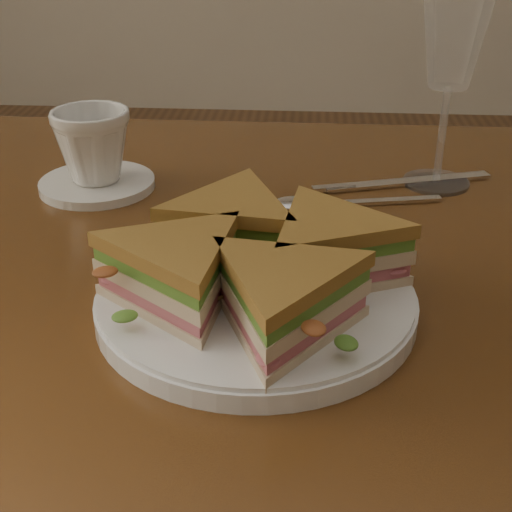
% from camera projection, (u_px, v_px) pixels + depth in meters
% --- Properties ---
extents(table, '(1.20, 0.80, 0.75)m').
position_uv_depth(table, '(275.00, 337.00, 0.72)').
color(table, '#3B200D').
rests_on(table, ground).
extents(plate, '(0.26, 0.26, 0.02)m').
position_uv_depth(plate, '(256.00, 302.00, 0.58)').
color(plate, white).
rests_on(plate, table).
extents(sandwich_wedges, '(0.30, 0.30, 0.06)m').
position_uv_depth(sandwich_wedges, '(256.00, 262.00, 0.56)').
color(sandwich_wedges, beige).
rests_on(sandwich_wedges, plate).
extents(crisps_mound, '(0.09, 0.09, 0.05)m').
position_uv_depth(crisps_mound, '(256.00, 266.00, 0.56)').
color(crisps_mound, '#B25316').
rests_on(crisps_mound, plate).
extents(spoon, '(0.18, 0.05, 0.01)m').
position_uv_depth(spoon, '(317.00, 204.00, 0.76)').
color(spoon, silver).
rests_on(spoon, table).
extents(knife, '(0.21, 0.08, 0.00)m').
position_uv_depth(knife, '(396.00, 183.00, 0.82)').
color(knife, silver).
rests_on(knife, table).
extents(wine_glass, '(0.08, 0.08, 0.23)m').
position_uv_depth(wine_glass, '(454.00, 36.00, 0.74)').
color(wine_glass, white).
rests_on(wine_glass, table).
extents(saucer, '(0.13, 0.13, 0.01)m').
position_uv_depth(saucer, '(97.00, 184.00, 0.81)').
color(saucer, white).
rests_on(saucer, table).
extents(coffee_cup, '(0.11, 0.11, 0.08)m').
position_uv_depth(coffee_cup, '(93.00, 146.00, 0.79)').
color(coffee_cup, white).
rests_on(coffee_cup, saucer).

